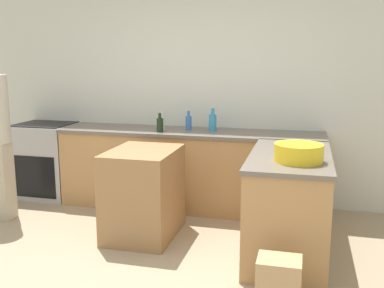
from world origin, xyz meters
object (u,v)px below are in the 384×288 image
wine_bottle_dark (160,124)px  paper_bag (278,286)px  island_table (144,193)px  mixing_bowl (299,153)px  water_bottle_blue (189,122)px  range_oven (46,160)px  vinegar_bottle_clear (162,123)px  dish_soap_bottle (213,122)px

wine_bottle_dark → paper_bag: bearing=-51.8°
island_table → wine_bottle_dark: bearing=96.0°
mixing_bowl → water_bottle_blue: size_ratio=1.80×
range_oven → water_bottle_blue: water_bottle_blue is taller
range_oven → paper_bag: (3.03, -2.01, -0.26)m
mixing_bowl → paper_bag: (-0.08, -0.73, -0.78)m
mixing_bowl → vinegar_bottle_clear: bearing=141.9°
mixing_bowl → wine_bottle_dark: size_ratio=1.84×
paper_bag → wine_bottle_dark: bearing=128.2°
mixing_bowl → wine_bottle_dark: bearing=144.0°
island_table → wine_bottle_dark: (-0.08, 0.78, 0.56)m
island_table → mixing_bowl: size_ratio=2.20×
dish_soap_bottle → vinegar_bottle_clear: bearing=-166.7°
range_oven → water_bottle_blue: size_ratio=4.25×
vinegar_bottle_clear → wine_bottle_dark: bearing=-88.6°
island_table → paper_bag: 1.76m
range_oven → island_table: (1.65, -0.94, -0.03)m
mixing_bowl → paper_bag: bearing=-96.6°
island_table → paper_bag: island_table is taller
water_bottle_blue → wine_bottle_dark: (-0.27, -0.23, -0.00)m
water_bottle_blue → mixing_bowl: bearing=-46.7°
water_bottle_blue → vinegar_bottle_clear: bearing=-153.9°
range_oven → dish_soap_bottle: bearing=1.7°
water_bottle_blue → paper_bag: bearing=-60.3°
wine_bottle_dark → dish_soap_bottle: dish_soap_bottle is taller
range_oven → vinegar_bottle_clear: (1.57, -0.07, 0.54)m
island_table → dish_soap_bottle: dish_soap_bottle is taller
wine_bottle_dark → range_oven: bearing=174.1°
water_bottle_blue → paper_bag: 2.52m
vinegar_bottle_clear → paper_bag: size_ratio=0.57×
wine_bottle_dark → paper_bag: (1.46, -1.85, -0.80)m
water_bottle_blue → dish_soap_bottle: 0.28m
island_table → vinegar_bottle_clear: 1.04m
dish_soap_bottle → island_table: bearing=-115.4°
wine_bottle_dark → vinegar_bottle_clear: size_ratio=0.94×
water_bottle_blue → dish_soap_bottle: (0.28, -0.00, 0.02)m
mixing_bowl → water_bottle_blue: bearing=133.3°
range_oven → vinegar_bottle_clear: size_ratio=4.08×
island_table → paper_bag: (1.37, -1.07, -0.23)m
wine_bottle_dark → dish_soap_bottle: bearing=21.9°
water_bottle_blue → paper_bag: water_bottle_blue is taller
water_bottle_blue → island_table: bearing=-100.8°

